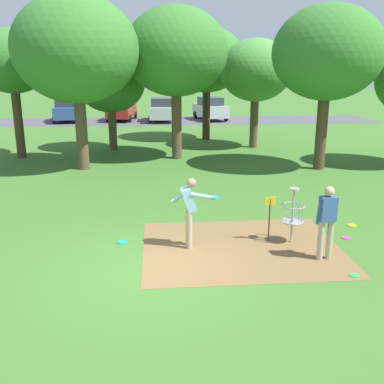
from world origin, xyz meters
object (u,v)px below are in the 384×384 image
frisbee_by_tee (122,242)px  player_foreground_watching (327,219)px  parked_car_leftmost (67,110)px  parked_car_center_left (122,109)px  tree_far_left (328,53)px  parked_car_center_right (162,110)px  parked_car_rightmost (210,108)px  disc_golf_basket (290,213)px  frisbee_near_basket (352,225)px  tree_mid_left (12,62)px  frisbee_far_left (346,238)px  tree_near_left (207,60)px  tree_far_right (76,50)px  tree_mid_right (256,71)px  player_throwing (190,208)px  tree_far_center (176,52)px  frisbee_mid_grass (326,216)px  tree_mid_center (110,83)px  frisbee_far_right (354,275)px

frisbee_by_tee → player_foreground_watching: bearing=-16.5°
parked_car_leftmost → parked_car_center_left: bearing=4.6°
tree_far_left → parked_car_center_right: (-6.37, 17.87, -3.81)m
parked_car_leftmost → parked_car_rightmost: 11.56m
disc_golf_basket → frisbee_near_basket: bearing=25.3°
parked_car_center_left → tree_mid_left: bearing=-103.9°
frisbee_near_basket → frisbee_far_left: 1.06m
tree_near_left → tree_far_right: tree_far_right is taller
tree_mid_right → player_throwing: bearing=-108.6°
tree_far_center → tree_mid_right: bearing=31.6°
parked_car_leftmost → parked_car_center_right: same height
frisbee_by_tee → parked_car_rightmost: parked_car_rightmost is taller
tree_near_left → frisbee_mid_grass: bearing=-82.6°
tree_mid_center → tree_far_right: size_ratio=0.70×
frisbee_by_tee → parked_car_rightmost: size_ratio=0.06×
frisbee_far_right → tree_near_left: size_ratio=0.03×
tree_mid_left → parked_car_center_right: tree_mid_left is taller
frisbee_near_basket → tree_mid_center: (-7.55, 12.39, 3.40)m
disc_golf_basket → parked_car_rightmost: (1.33, 26.39, 0.17)m
player_foreground_watching → frisbee_mid_grass: bearing=67.8°
disc_golf_basket → frisbee_by_tee: (-4.14, 0.30, -0.74)m
tree_far_left → parked_car_leftmost: tree_far_left is taller
player_throwing → parked_car_leftmost: parked_car_leftmost is taller
tree_near_left → frisbee_far_right: bearing=-86.8°
tree_near_left → tree_far_left: bearing=-65.1°
frisbee_far_right → tree_mid_center: bearing=112.3°
parked_car_leftmost → tree_mid_right: bearing=-46.6°
parked_car_center_right → frisbee_near_basket: bearing=-79.1°
player_throwing → frisbee_mid_grass: (4.17, 1.94, -0.98)m
player_foreground_watching → tree_far_left: bearing=70.4°
disc_golf_basket → parked_car_center_left: size_ratio=0.32×
frisbee_near_basket → tree_mid_right: bearing=90.2°
disc_golf_basket → tree_mid_center: size_ratio=0.28×
frisbee_far_right → parked_car_leftmost: bearing=111.3°
frisbee_mid_grass → parked_car_center_left: (-7.59, 24.84, 0.91)m
frisbee_mid_grass → parked_car_rightmost: parked_car_rightmost is taller
player_foreground_watching → player_throwing: bearing=161.9°
frisbee_far_left → parked_car_center_right: (-4.21, 25.71, 0.91)m
player_foreground_watching → player_throwing: 3.13m
player_foreground_watching → tree_mid_left: bearing=129.0°
disc_golf_basket → frisbee_far_left: bearing=3.1°
frisbee_near_basket → parked_car_leftmost: bearing=115.9°
tree_mid_left → tree_near_left: bearing=26.9°
frisbee_near_basket → tree_far_center: tree_far_center is taller
tree_near_left → parked_car_rightmost: size_ratio=1.44×
disc_golf_basket → tree_mid_right: 13.89m
tree_far_left → parked_car_rightmost: (-2.37, 18.46, -3.81)m
player_foreground_watching → frisbee_near_basket: size_ratio=7.60×
frisbee_far_right → parked_car_leftmost: (-11.05, 28.29, 0.91)m
frisbee_far_left → tree_mid_left: size_ratio=0.04×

